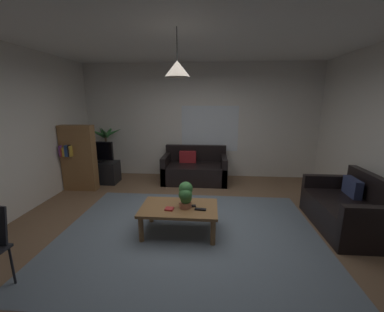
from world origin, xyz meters
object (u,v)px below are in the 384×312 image
(remote_on_table_0, at_px, (200,209))
(bookshelf_corner, at_px, (78,158))
(remote_on_table_1, at_px, (190,206))
(potted_plant_on_table, at_px, (186,194))
(couch_right_side, at_px, (349,211))
(coffee_table, at_px, (179,210))
(tv_stand, at_px, (99,172))
(book_on_table_0, at_px, (169,209))
(couch_under_window, at_px, (195,170))
(potted_palm_corner, at_px, (107,153))
(pendant_lamp, at_px, (177,69))
(tv, at_px, (97,152))

(remote_on_table_0, relative_size, bookshelf_corner, 0.11)
(remote_on_table_1, bearing_deg, potted_plant_on_table, 94.97)
(couch_right_side, height_order, potted_plant_on_table, couch_right_side)
(coffee_table, distance_m, remote_on_table_0, 0.33)
(bookshelf_corner, bearing_deg, potted_plant_on_table, -32.73)
(couch_right_side, xyz_separation_m, tv_stand, (-4.71, 1.73, -0.03))
(remote_on_table_0, relative_size, remote_on_table_1, 1.00)
(book_on_table_0, distance_m, remote_on_table_1, 0.31)
(remote_on_table_1, bearing_deg, couch_under_window, -8.62)
(couch_right_side, distance_m, book_on_table_0, 2.69)
(book_on_table_0, xyz_separation_m, potted_plant_on_table, (0.22, 0.10, 0.19))
(couch_right_side, relative_size, bookshelf_corner, 0.98)
(couch_under_window, height_order, potted_palm_corner, potted_palm_corner)
(couch_under_window, height_order, book_on_table_0, couch_under_window)
(remote_on_table_1, xyz_separation_m, pendant_lamp, (-0.16, -0.01, 1.88))
(coffee_table, relative_size, bookshelf_corner, 0.79)
(couch_right_side, distance_m, pendant_lamp, 3.25)
(remote_on_table_1, xyz_separation_m, potted_plant_on_table, (-0.06, -0.02, 0.19))
(bookshelf_corner, bearing_deg, book_on_table_0, -36.88)
(remote_on_table_1, height_order, pendant_lamp, pendant_lamp)
(coffee_table, relative_size, book_on_table_0, 9.65)
(tv_stand, relative_size, potted_palm_corner, 0.67)
(couch_right_side, distance_m, remote_on_table_0, 2.26)
(couch_under_window, distance_m, tv_stand, 2.26)
(coffee_table, relative_size, potted_palm_corner, 0.81)
(potted_plant_on_table, bearing_deg, coffee_table, 174.90)
(coffee_table, bearing_deg, book_on_table_0, -139.08)
(book_on_table_0, xyz_separation_m, potted_palm_corner, (-2.06, 2.67, 0.17))
(couch_right_side, height_order, remote_on_table_0, couch_right_side)
(remote_on_table_0, relative_size, potted_palm_corner, 0.12)
(tv, bearing_deg, remote_on_table_1, -40.84)
(potted_palm_corner, xyz_separation_m, bookshelf_corner, (-0.18, -1.00, 0.12))
(couch_right_side, distance_m, bookshelf_corner, 5.07)
(tv, height_order, potted_palm_corner, potted_palm_corner)
(tv_stand, height_order, pendant_lamp, pendant_lamp)
(remote_on_table_0, distance_m, bookshelf_corner, 3.16)
(potted_plant_on_table, bearing_deg, potted_palm_corner, 131.52)
(coffee_table, height_order, potted_plant_on_table, potted_plant_on_table)
(couch_under_window, distance_m, couch_right_side, 3.17)
(potted_palm_corner, bearing_deg, remote_on_table_0, -46.74)
(book_on_table_0, relative_size, tv_stand, 0.13)
(tv, bearing_deg, pendant_lamp, -43.01)
(remote_on_table_0, distance_m, potted_plant_on_table, 0.29)
(couch_right_side, distance_m, tv_stand, 5.02)
(couch_right_side, bearing_deg, couch_under_window, -128.90)
(potted_palm_corner, bearing_deg, book_on_table_0, -52.40)
(book_on_table_0, bearing_deg, pendant_lamp, 40.92)
(remote_on_table_0, height_order, bookshelf_corner, bookshelf_corner)
(tv_stand, bearing_deg, remote_on_table_1, -41.14)
(remote_on_table_1, relative_size, pendant_lamp, 0.27)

